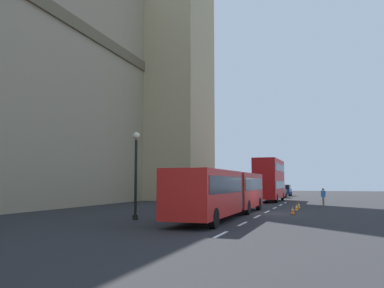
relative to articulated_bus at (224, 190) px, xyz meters
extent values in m
plane|color=#262628|center=(3.76, -1.99, -1.74)|extent=(160.00, 160.00, 0.00)
cube|color=silver|center=(-8.50, -1.99, -1.74)|extent=(2.20, 0.16, 0.01)
cube|color=silver|center=(-3.90, -1.99, -1.74)|extent=(2.20, 0.16, 0.01)
cube|color=silver|center=(0.70, -1.99, -1.74)|extent=(2.20, 0.16, 0.01)
cube|color=silver|center=(5.30, -1.99, -1.74)|extent=(2.20, 0.16, 0.01)
cube|color=silver|center=(9.90, -1.99, -1.74)|extent=(2.20, 0.16, 0.01)
cube|color=silver|center=(14.50, -1.99, -1.74)|extent=(2.20, 0.16, 0.01)
cube|color=silver|center=(19.10, -1.99, -1.74)|extent=(2.20, 0.16, 0.01)
cube|color=tan|center=(23.41, 14.01, 22.44)|extent=(10.58, 10.58, 48.37)
cube|color=red|center=(4.22, 0.01, -0.09)|extent=(7.54, 2.50, 2.50)
cube|color=black|center=(4.22, 0.01, 0.36)|extent=(6.94, 2.54, 0.90)
cube|color=red|center=(-4.23, 0.01, -0.09)|extent=(7.54, 2.50, 2.50)
cube|color=black|center=(-4.23, 0.01, 0.36)|extent=(6.94, 2.54, 0.90)
cylinder|color=#3F3F3F|center=(0.00, 0.01, -0.09)|extent=(2.38, 2.38, 2.25)
cylinder|color=black|center=(6.63, -1.12, -1.24)|extent=(1.00, 0.30, 1.00)
cylinder|color=black|center=(1.95, -1.12, -1.24)|extent=(1.00, 0.30, 1.00)
cylinder|color=black|center=(-6.49, -1.12, -1.24)|extent=(1.00, 0.30, 1.00)
cube|color=red|center=(21.49, 0.01, -0.14)|extent=(9.65, 2.50, 2.40)
cube|color=#1E232D|center=(21.49, 0.01, 0.21)|extent=(8.68, 2.54, 0.84)
cube|color=red|center=(21.49, 0.01, 2.11)|extent=(9.45, 2.50, 2.10)
cube|color=#1E232D|center=(21.49, 0.01, 2.21)|extent=(8.68, 2.54, 0.84)
cylinder|color=black|center=(24.57, -1.12, -1.24)|extent=(1.00, 0.30, 1.00)
cylinder|color=black|center=(18.40, -1.12, -1.24)|extent=(1.00, 0.30, 1.00)
cube|color=black|center=(33.24, 0.28, -1.04)|extent=(4.40, 1.80, 0.90)
cube|color=black|center=(33.04, 0.28, -0.24)|extent=(2.46, 1.66, 0.70)
cylinder|color=black|center=(34.65, -0.53, -1.42)|extent=(0.64, 0.30, 0.64)
cylinder|color=black|center=(31.83, -0.53, -1.42)|extent=(0.64, 0.30, 0.64)
cube|color=navy|center=(41.52, 0.20, -1.04)|extent=(4.40, 1.80, 0.90)
cube|color=black|center=(41.32, 0.20, -0.24)|extent=(2.46, 1.66, 0.70)
cylinder|color=black|center=(42.93, -0.61, -1.42)|extent=(0.64, 0.30, 0.64)
cylinder|color=black|center=(40.11, -0.61, -1.42)|extent=(0.64, 0.30, 0.64)
cube|color=black|center=(3.21, -4.05, -1.73)|extent=(0.36, 0.36, 0.03)
cone|color=orange|center=(3.21, -4.05, -1.44)|extent=(0.28, 0.28, 0.55)
cylinder|color=white|center=(3.21, -4.05, -1.41)|extent=(0.17, 0.17, 0.08)
cube|color=black|center=(6.58, -4.08, -1.73)|extent=(0.36, 0.36, 0.03)
cone|color=orange|center=(6.58, -4.08, -1.44)|extent=(0.28, 0.28, 0.55)
cylinder|color=white|center=(6.58, -4.08, -1.41)|extent=(0.17, 0.17, 0.08)
cube|color=black|center=(9.39, -4.06, -1.73)|extent=(0.36, 0.36, 0.03)
cone|color=orange|center=(9.39, -4.06, -1.44)|extent=(0.28, 0.28, 0.55)
cylinder|color=white|center=(9.39, -4.06, -1.41)|extent=(0.17, 0.17, 0.08)
cylinder|color=black|center=(-3.84, 4.51, -1.59)|extent=(0.32, 0.32, 0.30)
cylinder|color=black|center=(-3.84, 4.51, 0.66)|extent=(0.16, 0.16, 4.80)
sphere|color=beige|center=(-3.84, 4.51, 3.31)|extent=(0.44, 0.44, 0.44)
cylinder|color=#726651|center=(13.75, -6.02, -1.31)|extent=(0.16, 0.16, 0.86)
cylinder|color=#726651|center=(13.95, -6.01, -1.31)|extent=(0.16, 0.16, 0.86)
cube|color=#3372B2|center=(13.85, -6.02, -0.58)|extent=(0.27, 0.42, 0.60)
sphere|color=#936B4C|center=(13.85, -6.02, -0.16)|extent=(0.22, 0.22, 0.22)
camera|label=1|loc=(-24.76, -6.33, 0.47)|focal=36.16mm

